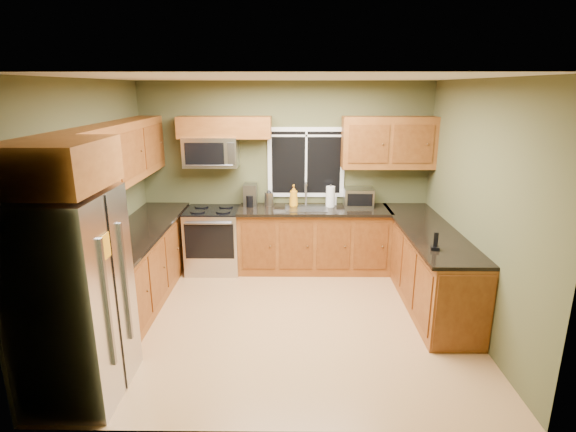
{
  "coord_description": "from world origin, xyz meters",
  "views": [
    {
      "loc": [
        0.1,
        -4.72,
        2.61
      ],
      "look_at": [
        0.05,
        0.35,
        1.15
      ],
      "focal_mm": 28.0,
      "sensor_mm": 36.0,
      "label": 1
    }
  ],
  "objects_px": {
    "microwave": "(211,152)",
    "soap_bottle_a": "(294,196)",
    "range": "(214,239)",
    "soap_bottle_b": "(333,198)",
    "refrigerator": "(74,298)",
    "coffee_maker": "(250,196)",
    "toaster_oven": "(358,197)",
    "cordless_phone": "(435,245)",
    "paper_towel_roll": "(330,197)",
    "kettle": "(269,198)"
  },
  "relations": [
    {
      "from": "microwave",
      "to": "soap_bottle_a",
      "type": "distance_m",
      "value": 1.33
    },
    {
      "from": "range",
      "to": "soap_bottle_b",
      "type": "relative_size",
      "value": 4.71
    },
    {
      "from": "refrigerator",
      "to": "coffee_maker",
      "type": "distance_m",
      "value": 3.19
    },
    {
      "from": "refrigerator",
      "to": "toaster_oven",
      "type": "distance_m",
      "value": 4.05
    },
    {
      "from": "soap_bottle_b",
      "to": "coffee_maker",
      "type": "bearing_deg",
      "value": -177.09
    },
    {
      "from": "coffee_maker",
      "to": "cordless_phone",
      "type": "height_order",
      "value": "coffee_maker"
    },
    {
      "from": "soap_bottle_a",
      "to": "cordless_phone",
      "type": "distance_m",
      "value": 2.33
    },
    {
      "from": "cordless_phone",
      "to": "refrigerator",
      "type": "bearing_deg",
      "value": -162.06
    },
    {
      "from": "toaster_oven",
      "to": "paper_towel_roll",
      "type": "height_order",
      "value": "paper_towel_roll"
    },
    {
      "from": "soap_bottle_a",
      "to": "soap_bottle_b",
      "type": "distance_m",
      "value": 0.6
    },
    {
      "from": "paper_towel_roll",
      "to": "cordless_phone",
      "type": "bearing_deg",
      "value": -61.56
    },
    {
      "from": "range",
      "to": "coffee_maker",
      "type": "height_order",
      "value": "coffee_maker"
    },
    {
      "from": "range",
      "to": "paper_towel_roll",
      "type": "relative_size",
      "value": 2.84
    },
    {
      "from": "kettle",
      "to": "soap_bottle_b",
      "type": "relative_size",
      "value": 1.2
    },
    {
      "from": "soap_bottle_a",
      "to": "soap_bottle_b",
      "type": "xyz_separation_m",
      "value": [
        0.58,
        0.13,
        -0.06
      ]
    },
    {
      "from": "kettle",
      "to": "microwave",
      "type": "bearing_deg",
      "value": -176.87
    },
    {
      "from": "microwave",
      "to": "paper_towel_roll",
      "type": "bearing_deg",
      "value": -0.68
    },
    {
      "from": "coffee_maker",
      "to": "paper_towel_roll",
      "type": "bearing_deg",
      "value": -2.59
    },
    {
      "from": "soap_bottle_a",
      "to": "cordless_phone",
      "type": "relative_size",
      "value": 1.65
    },
    {
      "from": "kettle",
      "to": "soap_bottle_a",
      "type": "bearing_deg",
      "value": -12.88
    },
    {
      "from": "range",
      "to": "soap_bottle_b",
      "type": "bearing_deg",
      "value": 7.5
    },
    {
      "from": "coffee_maker",
      "to": "kettle",
      "type": "xyz_separation_m",
      "value": [
        0.27,
        0.01,
        -0.04
      ]
    },
    {
      "from": "refrigerator",
      "to": "cordless_phone",
      "type": "bearing_deg",
      "value": 17.94
    },
    {
      "from": "soap_bottle_a",
      "to": "refrigerator",
      "type": "bearing_deg",
      "value": -122.95
    },
    {
      "from": "refrigerator",
      "to": "cordless_phone",
      "type": "relative_size",
      "value": 9.14
    },
    {
      "from": "toaster_oven",
      "to": "soap_bottle_a",
      "type": "distance_m",
      "value": 0.94
    },
    {
      "from": "toaster_oven",
      "to": "soap_bottle_b",
      "type": "height_order",
      "value": "toaster_oven"
    },
    {
      "from": "range",
      "to": "kettle",
      "type": "height_order",
      "value": "kettle"
    },
    {
      "from": "range",
      "to": "toaster_oven",
      "type": "height_order",
      "value": "toaster_oven"
    },
    {
      "from": "paper_towel_roll",
      "to": "cordless_phone",
      "type": "relative_size",
      "value": 1.67
    },
    {
      "from": "refrigerator",
      "to": "coffee_maker",
      "type": "relative_size",
      "value": 5.69
    },
    {
      "from": "paper_towel_roll",
      "to": "range",
      "type": "bearing_deg",
      "value": -176.1
    },
    {
      "from": "cordless_phone",
      "to": "kettle",
      "type": "bearing_deg",
      "value": 135.03
    },
    {
      "from": "coffee_maker",
      "to": "soap_bottle_b",
      "type": "relative_size",
      "value": 1.59
    },
    {
      "from": "coffee_maker",
      "to": "soap_bottle_a",
      "type": "bearing_deg",
      "value": -6.34
    },
    {
      "from": "toaster_oven",
      "to": "paper_towel_roll",
      "type": "bearing_deg",
      "value": -175.69
    },
    {
      "from": "range",
      "to": "soap_bottle_b",
      "type": "height_order",
      "value": "soap_bottle_b"
    },
    {
      "from": "toaster_oven",
      "to": "soap_bottle_a",
      "type": "bearing_deg",
      "value": -177.03
    },
    {
      "from": "coffee_maker",
      "to": "soap_bottle_a",
      "type": "relative_size",
      "value": 0.98
    },
    {
      "from": "microwave",
      "to": "soap_bottle_b",
      "type": "bearing_deg",
      "value": 3.08
    },
    {
      "from": "range",
      "to": "cordless_phone",
      "type": "distance_m",
      "value": 3.2
    },
    {
      "from": "coffee_maker",
      "to": "soap_bottle_b",
      "type": "xyz_separation_m",
      "value": [
        1.21,
        0.06,
        -0.05
      ]
    },
    {
      "from": "refrigerator",
      "to": "soap_bottle_b",
      "type": "height_order",
      "value": "refrigerator"
    },
    {
      "from": "coffee_maker",
      "to": "paper_towel_roll",
      "type": "distance_m",
      "value": 1.17
    },
    {
      "from": "cordless_phone",
      "to": "soap_bottle_a",
      "type": "bearing_deg",
      "value": 130.2
    },
    {
      "from": "range",
      "to": "kettle",
      "type": "relative_size",
      "value": 3.93
    },
    {
      "from": "soap_bottle_b",
      "to": "range",
      "type": "bearing_deg",
      "value": -172.5
    },
    {
      "from": "refrigerator",
      "to": "soap_bottle_a",
      "type": "height_order",
      "value": "refrigerator"
    },
    {
      "from": "soap_bottle_b",
      "to": "kettle",
      "type": "bearing_deg",
      "value": -176.96
    },
    {
      "from": "range",
      "to": "cordless_phone",
      "type": "relative_size",
      "value": 4.76
    }
  ]
}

